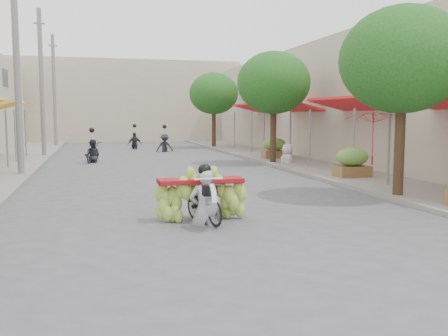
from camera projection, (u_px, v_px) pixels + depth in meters
ground at (258, 250)px, 8.61m from camera, size 120.00×120.00×0.00m
sidewalk_right at (296, 160)px, 24.79m from camera, size 4.00×60.00×0.12m
shophouse_row_right at (398, 101)px, 24.76m from camera, size 9.77×40.00×6.00m
far_building at (125, 102)px, 44.81m from camera, size 20.00×6.00×7.00m
utility_pole_mid at (17, 68)px, 18.39m from camera, size 0.60×0.24×8.00m
utility_pole_far at (42, 83)px, 27.05m from camera, size 0.60×0.24×8.00m
utility_pole_back at (54, 91)px, 35.71m from camera, size 0.60×0.24×8.00m
street_tree_near at (403, 60)px, 13.41m from camera, size 3.40×3.40×5.25m
street_tree_mid at (274, 83)px, 23.04m from camera, size 3.40×3.40×5.25m
street_tree_far at (214, 94)px, 34.58m from camera, size 3.40×3.40×5.25m
produce_crate_mid at (352, 160)px, 17.79m from camera, size 1.20×0.88×1.16m
produce_crate_far at (274, 146)px, 25.49m from camera, size 1.20×0.88×1.16m
banana_motorbike at (203, 189)px, 10.76m from camera, size 2.20×1.78×2.19m
market_umbrella at (375, 109)px, 16.02m from camera, size 2.40×2.40×1.79m
pedestrian at (288, 144)px, 22.75m from camera, size 1.02×0.83×1.79m
bg_motorbike_a at (92, 148)px, 24.32m from camera, size 1.09×1.84×1.95m
bg_motorbike_b at (165, 138)px, 31.37m from camera, size 1.08×1.54×1.95m
bg_motorbike_c at (135, 137)px, 33.90m from camera, size 0.98×1.46×1.95m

